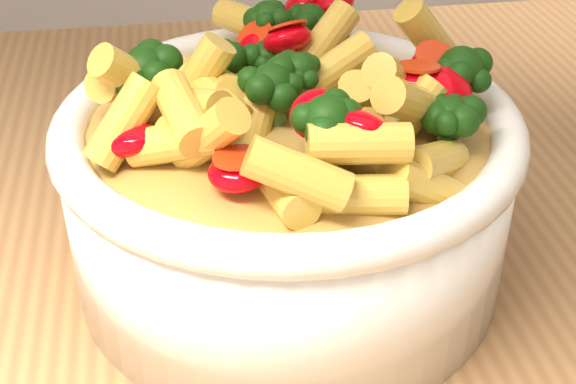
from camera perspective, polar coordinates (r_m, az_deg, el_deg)
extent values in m
cube|color=#AD7B4A|center=(0.58, 10.81, -3.45)|extent=(1.20, 0.80, 0.04)
cylinder|color=white|center=(0.48, 0.00, -0.51)|extent=(0.26, 0.26, 0.10)
ellipsoid|color=white|center=(0.50, 0.00, -3.54)|extent=(0.24, 0.24, 0.04)
torus|color=white|center=(0.46, 0.00, 4.86)|extent=(0.27, 0.27, 0.02)
ellipsoid|color=gold|center=(0.46, 0.00, 4.86)|extent=(0.23, 0.23, 0.03)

